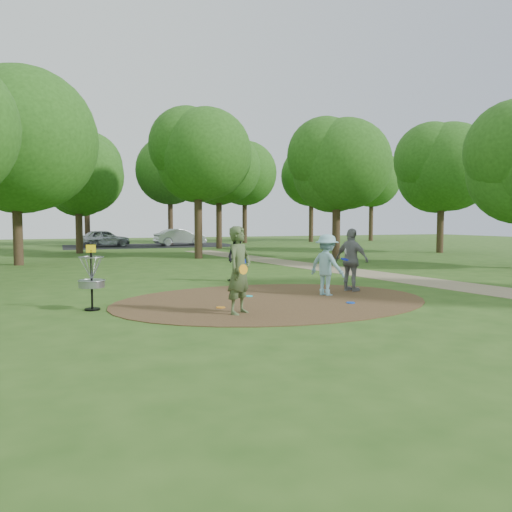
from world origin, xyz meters
name	(u,v)px	position (x,y,z in m)	size (l,w,h in m)	color
ground	(273,301)	(0.00, 0.00, 0.00)	(100.00, 100.00, 0.00)	#2D5119
dirt_clearing	(273,300)	(0.00, 0.00, 0.01)	(8.40, 8.40, 0.02)	#47301C
footpath	(421,281)	(6.50, 2.00, 0.01)	(2.00, 40.00, 0.01)	#8C7A5B
parking_lot	(152,246)	(2.00, 30.00, 0.00)	(14.00, 8.00, 0.01)	black
player_observer_with_disc	(239,270)	(-1.45, -1.47, 0.99)	(0.86, 0.82, 1.98)	#475833
player_throwing_with_disc	(327,265)	(1.76, 0.27, 0.86)	(1.26, 1.28, 1.72)	#88BFCC
player_walking_with_disc	(237,258)	(0.47, 4.11, 0.81)	(0.96, 1.00, 1.62)	black
player_waiting_with_disc	(352,260)	(2.84, 0.70, 0.94)	(0.87, 1.19, 1.88)	gray
disc_ground_cyan	(249,296)	(-0.37, 0.82, 0.03)	(0.22, 0.22, 0.02)	#1ACCD0
disc_ground_blue	(351,303)	(1.64, -1.17, 0.03)	(0.22, 0.22, 0.02)	blue
disc_ground_red	(233,296)	(-0.75, 1.02, 0.03)	(0.22, 0.22, 0.02)	#DF4116
car_left	(104,238)	(-1.86, 29.88, 0.69)	(1.63, 4.05, 1.38)	#AEB3B6
car_right	(180,237)	(4.30, 29.60, 0.70)	(1.48, 4.25, 1.40)	#B9BEC2
disc_ground_orange	(221,307)	(-1.63, -0.62, 0.03)	(0.22, 0.22, 0.02)	orange
disc_golf_basket	(91,273)	(-4.50, 0.30, 0.87)	(0.63, 0.63, 1.54)	black
tree_ring	(238,150)	(2.06, 8.60, 5.15)	(36.97, 45.28, 8.97)	#332316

